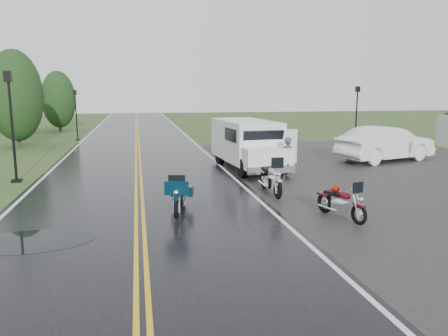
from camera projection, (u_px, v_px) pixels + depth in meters
name	position (u px, v px, depth m)	size (l,w,h in m)	color
ground	(140.00, 219.00, 12.18)	(120.00, 120.00, 0.00)	#2D471E
road	(138.00, 162.00, 21.83)	(8.00, 100.00, 0.04)	black
parking_pad	(394.00, 172.00, 19.12)	(14.00, 24.00, 0.03)	black
motorcycle_red	(359.00, 206.00, 11.34)	(0.69, 1.90, 1.12)	#580A19
motorcycle_teal	(177.00, 199.00, 11.89)	(0.75, 2.06, 1.22)	#042433
motorcycle_silver	(278.00, 181.00, 14.02)	(0.82, 2.27, 1.34)	#B0B1B8
van_white	(243.00, 151.00, 17.64)	(2.15, 5.74, 2.25)	white
person_at_van	(287.00, 159.00, 17.41)	(0.62, 0.40, 1.69)	#45464A
sedan_white	(386.00, 144.00, 21.95)	(1.84, 5.28, 1.74)	silver
lamp_post_near_left	(12.00, 127.00, 16.75)	(0.37, 0.37, 4.32)	black
lamp_post_far_left	(76.00, 115.00, 31.21)	(0.31, 0.31, 3.63)	black
lamp_post_far_right	(356.00, 116.00, 28.53)	(0.33, 0.33, 3.87)	black
tree_left_mid	(16.00, 106.00, 27.40)	(3.33, 3.33, 5.21)	#1E3D19
tree_left_far	(59.00, 106.00, 38.33)	(2.92, 2.92, 4.50)	#1E3D19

